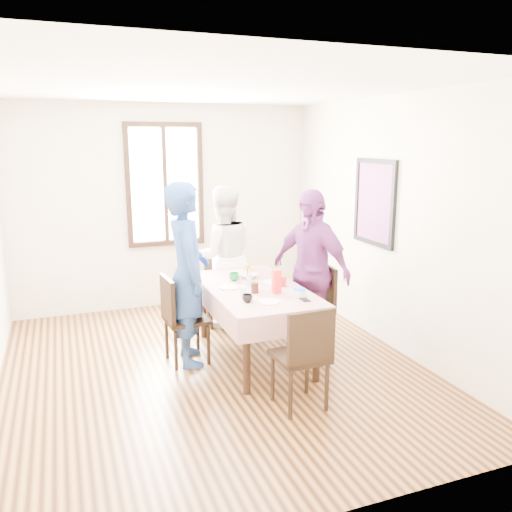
# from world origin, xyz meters

# --- Properties ---
(ground) EXTENTS (4.50, 4.50, 0.00)m
(ground) POSITION_xyz_m (0.00, 0.00, 0.00)
(ground) COLOR black
(ground) RESTS_ON ground
(back_wall) EXTENTS (4.00, 0.00, 4.00)m
(back_wall) POSITION_xyz_m (0.00, 2.25, 1.35)
(back_wall) COLOR beige
(back_wall) RESTS_ON ground
(right_wall) EXTENTS (0.00, 4.50, 4.50)m
(right_wall) POSITION_xyz_m (2.00, 0.00, 1.35)
(right_wall) COLOR beige
(right_wall) RESTS_ON ground
(window_frame) EXTENTS (1.02, 0.06, 1.62)m
(window_frame) POSITION_xyz_m (0.00, 2.23, 1.65)
(window_frame) COLOR black
(window_frame) RESTS_ON back_wall
(window_pane) EXTENTS (0.90, 0.02, 1.50)m
(window_pane) POSITION_xyz_m (0.00, 2.24, 1.65)
(window_pane) COLOR white
(window_pane) RESTS_ON back_wall
(art_poster) EXTENTS (0.04, 0.76, 0.96)m
(art_poster) POSITION_xyz_m (1.98, 0.30, 1.55)
(art_poster) COLOR red
(art_poster) RESTS_ON right_wall
(dining_table) EXTENTS (0.81, 1.59, 0.75)m
(dining_table) POSITION_xyz_m (0.48, 0.13, 0.38)
(dining_table) COLOR black
(dining_table) RESTS_ON ground
(tablecloth) EXTENTS (0.93, 1.71, 0.01)m
(tablecloth) POSITION_xyz_m (0.48, 0.13, 0.76)
(tablecloth) COLOR #5D0311
(tablecloth) RESTS_ON dining_table
(chair_left) EXTENTS (0.45, 0.45, 0.91)m
(chair_left) POSITION_xyz_m (-0.20, 0.28, 0.46)
(chair_left) COLOR black
(chair_left) RESTS_ON ground
(chair_right) EXTENTS (0.46, 0.46, 0.91)m
(chair_right) POSITION_xyz_m (1.16, 0.18, 0.46)
(chair_right) COLOR black
(chair_right) RESTS_ON ground
(chair_far) EXTENTS (0.48, 0.48, 0.91)m
(chair_far) POSITION_xyz_m (0.48, 1.23, 0.46)
(chair_far) COLOR black
(chair_far) RESTS_ON ground
(chair_near) EXTENTS (0.44, 0.44, 0.91)m
(chair_near) POSITION_xyz_m (0.48, -0.96, 0.46)
(chair_near) COLOR black
(chair_near) RESTS_ON ground
(person_left) EXTENTS (0.50, 0.71, 1.85)m
(person_left) POSITION_xyz_m (-0.18, 0.28, 0.92)
(person_left) COLOR navy
(person_left) RESTS_ON ground
(person_far) EXTENTS (0.88, 0.71, 1.71)m
(person_far) POSITION_xyz_m (0.48, 1.21, 0.85)
(person_far) COLOR white
(person_far) RESTS_ON ground
(person_right) EXTENTS (0.80, 1.10, 1.74)m
(person_right) POSITION_xyz_m (1.14, 0.18, 0.87)
(person_right) COLOR #7C337D
(person_right) RESTS_ON ground
(mug_black) EXTENTS (0.10, 0.10, 0.08)m
(mug_black) POSITION_xyz_m (0.24, -0.31, 0.80)
(mug_black) COLOR black
(mug_black) RESTS_ON tablecloth
(mug_flag) EXTENTS (0.13, 0.13, 0.08)m
(mug_flag) POSITION_xyz_m (0.77, 0.07, 0.80)
(mug_flag) COLOR red
(mug_flag) RESTS_ON tablecloth
(mug_green) EXTENTS (0.12, 0.12, 0.08)m
(mug_green) POSITION_xyz_m (0.37, 0.46, 0.80)
(mug_green) COLOR #0C7226
(mug_green) RESTS_ON tablecloth
(serving_bowl) EXTENTS (0.25, 0.25, 0.05)m
(serving_bowl) POSITION_xyz_m (0.54, 0.49, 0.79)
(serving_bowl) COLOR white
(serving_bowl) RESTS_ON tablecloth
(juice_carton) EXTENTS (0.07, 0.07, 0.23)m
(juice_carton) POSITION_xyz_m (0.61, -0.14, 0.88)
(juice_carton) COLOR red
(juice_carton) RESTS_ON tablecloth
(butter_tub) EXTENTS (0.14, 0.14, 0.07)m
(butter_tub) POSITION_xyz_m (0.77, -0.32, 0.80)
(butter_tub) COLOR white
(butter_tub) RESTS_ON tablecloth
(jam_jar) EXTENTS (0.07, 0.07, 0.10)m
(jam_jar) POSITION_xyz_m (0.41, -0.05, 0.81)
(jam_jar) COLOR black
(jam_jar) RESTS_ON tablecloth
(drinking_glass) EXTENTS (0.06, 0.06, 0.09)m
(drinking_glass) POSITION_xyz_m (0.27, -0.11, 0.81)
(drinking_glass) COLOR silver
(drinking_glass) RESTS_ON tablecloth
(smartphone) EXTENTS (0.07, 0.14, 0.01)m
(smartphone) POSITION_xyz_m (0.77, -0.44, 0.77)
(smartphone) COLOR black
(smartphone) RESTS_ON tablecloth
(flower_vase) EXTENTS (0.06, 0.06, 0.12)m
(flower_vase) POSITION_xyz_m (0.44, 0.19, 0.82)
(flower_vase) COLOR silver
(flower_vase) RESTS_ON tablecloth
(plate_left) EXTENTS (0.20, 0.20, 0.01)m
(plate_left) POSITION_xyz_m (0.22, 0.21, 0.77)
(plate_left) COLOR white
(plate_left) RESTS_ON tablecloth
(plate_right) EXTENTS (0.20, 0.20, 0.01)m
(plate_right) POSITION_xyz_m (0.73, 0.23, 0.77)
(plate_right) COLOR white
(plate_right) RESTS_ON tablecloth
(plate_far) EXTENTS (0.20, 0.20, 0.01)m
(plate_far) POSITION_xyz_m (0.49, 0.78, 0.77)
(plate_far) COLOR white
(plate_far) RESTS_ON tablecloth
(plate_near) EXTENTS (0.20, 0.20, 0.01)m
(plate_near) POSITION_xyz_m (0.43, -0.39, 0.77)
(plate_near) COLOR white
(plate_near) RESTS_ON tablecloth
(butter_lid) EXTENTS (0.12, 0.12, 0.01)m
(butter_lid) POSITION_xyz_m (0.77, -0.32, 0.84)
(butter_lid) COLOR blue
(butter_lid) RESTS_ON butter_tub
(flower_bunch) EXTENTS (0.09, 0.09, 0.10)m
(flower_bunch) POSITION_xyz_m (0.44, 0.19, 0.94)
(flower_bunch) COLOR yellow
(flower_bunch) RESTS_ON flower_vase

